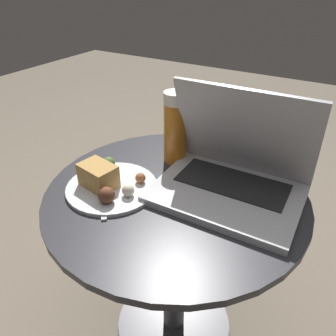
% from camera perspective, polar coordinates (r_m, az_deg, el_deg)
% --- Properties ---
extents(ground_plane, '(6.00, 6.00, 0.00)m').
position_cam_1_polar(ground_plane, '(1.19, 0.99, -25.38)').
color(ground_plane, '#726656').
extents(table, '(0.63, 0.63, 0.54)m').
position_cam_1_polar(table, '(0.89, 1.22, -11.73)').
color(table, '#515156').
rests_on(table, ground_plane).
extents(laptop, '(0.34, 0.26, 0.25)m').
position_cam_1_polar(laptop, '(0.78, 11.18, -0.85)').
color(laptop, '#B2B2B7').
rests_on(laptop, table).
extents(beer_glass, '(0.06, 0.06, 0.20)m').
position_cam_1_polar(beer_glass, '(0.87, 1.25, 6.98)').
color(beer_glass, '#C6701E').
rests_on(beer_glass, table).
extents(snack_plate, '(0.22, 0.22, 0.07)m').
position_cam_1_polar(snack_plate, '(0.81, -10.45, -2.46)').
color(snack_plate, silver).
rests_on(snack_plate, table).
extents(fork, '(0.12, 0.14, 0.00)m').
position_cam_1_polar(fork, '(0.80, -11.07, -4.30)').
color(fork, silver).
rests_on(fork, table).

